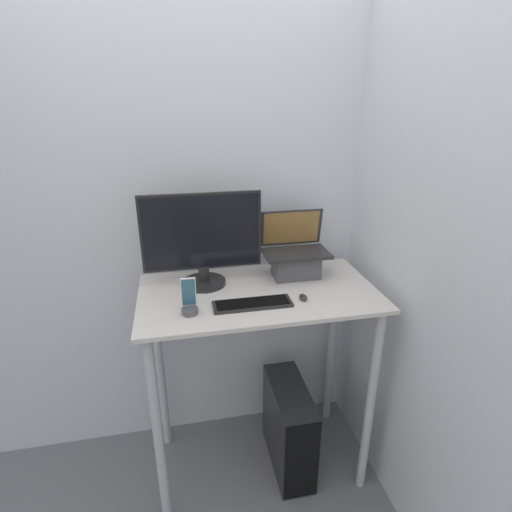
{
  "coord_description": "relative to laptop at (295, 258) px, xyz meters",
  "views": [
    {
      "loc": [
        -0.35,
        -1.35,
        1.94
      ],
      "look_at": [
        -0.01,
        0.3,
        1.27
      ],
      "focal_mm": 28.0,
      "sensor_mm": 36.0,
      "label": 1
    }
  ],
  "objects": [
    {
      "name": "keyboard",
      "position": [
        -0.27,
        -0.27,
        -0.09
      ],
      "size": [
        0.35,
        0.11,
        0.02
      ],
      "color": "black",
      "rests_on": "desk"
    },
    {
      "name": "laptop",
      "position": [
        0.0,
        0.0,
        0.0
      ],
      "size": [
        0.33,
        0.22,
        0.32
      ],
      "color": "#4C4C51",
      "rests_on": "desk"
    },
    {
      "name": "wall_side_right",
      "position": [
        0.43,
        -0.44,
        0.12
      ],
      "size": [
        0.05,
        6.0,
        2.6
      ],
      "color": "silver",
      "rests_on": "ground_plane"
    },
    {
      "name": "cell_phone",
      "position": [
        -0.55,
        -0.28,
        -0.05
      ],
      "size": [
        0.07,
        0.07,
        0.17
      ],
      "color": "#4C4C51",
      "rests_on": "desk"
    },
    {
      "name": "wall_back",
      "position": [
        -0.22,
        0.25,
        0.12
      ],
      "size": [
        6.0,
        0.05,
        2.6
      ],
      "color": "silver",
      "rests_on": "ground_plane"
    },
    {
      "name": "desk",
      "position": [
        -0.22,
        -0.14,
        -0.32
      ],
      "size": [
        1.12,
        0.61,
        1.09
      ],
      "color": "beige",
      "rests_on": "ground_plane"
    },
    {
      "name": "ground_plane",
      "position": [
        -0.22,
        -0.44,
        -1.18
      ],
      "size": [
        12.0,
        12.0,
        0.0
      ],
      "primitive_type": "plane",
      "color": "slate"
    },
    {
      "name": "mouse",
      "position": [
        -0.04,
        -0.26,
        -0.08
      ],
      "size": [
        0.03,
        0.05,
        0.02
      ],
      "color": "#262626",
      "rests_on": "desk"
    },
    {
      "name": "computer_tower",
      "position": [
        -0.05,
        -0.17,
        -0.93
      ],
      "size": [
        0.19,
        0.48,
        0.5
      ],
      "color": "black",
      "rests_on": "ground_plane"
    },
    {
      "name": "monitor",
      "position": [
        -0.46,
        -0.01,
        0.12
      ],
      "size": [
        0.56,
        0.21,
        0.45
      ],
      "color": "black",
      "rests_on": "desk"
    }
  ]
}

